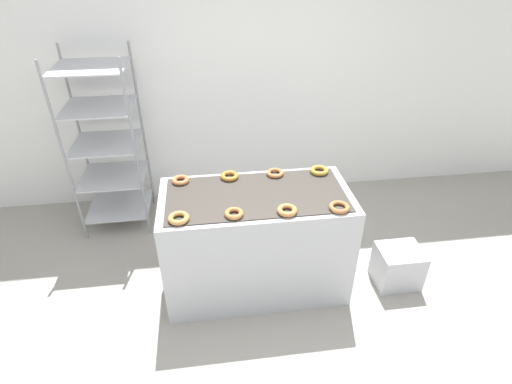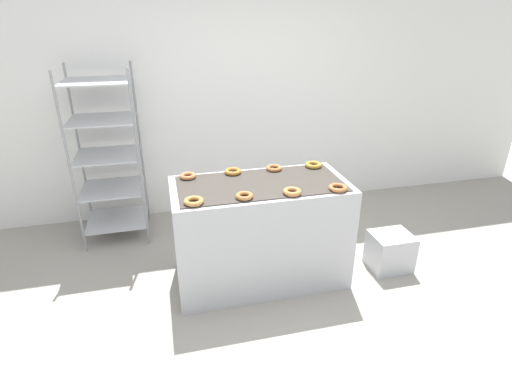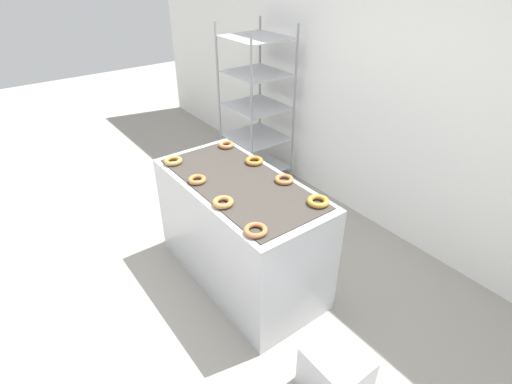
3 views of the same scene
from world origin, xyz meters
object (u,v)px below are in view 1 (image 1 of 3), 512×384
fryer_machine (256,242)px  donut_near_midleft (234,213)px  donut_far_midleft (230,176)px  donut_near_midright (287,210)px  glaze_bin (398,266)px  donut_far_right (319,171)px  donut_far_midright (275,173)px  donut_near_right (339,207)px  donut_far_left (181,180)px  baking_rack_cart (107,143)px  donut_near_left (179,218)px

fryer_machine → donut_near_midleft: donut_near_midleft is taller
donut_near_midleft → donut_far_midleft: size_ratio=0.92×
donut_near_midright → donut_far_midleft: 0.63m
fryer_machine → glaze_bin: fryer_machine is taller
fryer_machine → donut_far_right: size_ratio=9.69×
glaze_bin → donut_far_midright: 1.31m
glaze_bin → donut_near_right: 0.99m
donut_near_right → donut_far_right: bearing=90.2°
donut_far_left → baking_rack_cart: bearing=130.0°
donut_far_midleft → donut_far_right: bearing=-0.9°
donut_near_left → donut_far_left: size_ratio=1.07×
fryer_machine → donut_near_midright: 0.57m
donut_far_midright → donut_near_midright: bearing=-90.8°
donut_near_left → fryer_machine: bearing=24.0°
baking_rack_cart → donut_near_left: (0.71, -1.34, 0.04)m
glaze_bin → donut_far_midright: (-1.00, 0.41, 0.75)m
baking_rack_cart → donut_far_right: baking_rack_cart is taller
donut_near_midleft → donut_far_midright: bearing=53.7°
fryer_machine → donut_near_right: bearing=-25.7°
donut_near_left → donut_near_right: size_ratio=1.00×
fryer_machine → donut_far_midright: 0.57m
baking_rack_cart → donut_far_midleft: 1.37m
fryer_machine → donut_near_left: donut_near_left is taller
donut_near_midleft → donut_near_left: bearing=-179.4°
donut_near_left → donut_far_right: 1.21m
donut_far_midright → donut_far_right: bearing=-1.9°
donut_far_midright → donut_far_right: donut_far_right is taller
donut_near_left → donut_near_midright: size_ratio=1.03×
glaze_bin → fryer_machine: bearing=173.2°
donut_far_right → glaze_bin: bearing=-31.8°
donut_far_midright → donut_near_left: bearing=-145.5°
donut_near_left → donut_near_midright: (0.74, -0.01, 0.00)m
donut_near_left → donut_far_left: 0.50m
donut_near_midleft → donut_far_right: bearing=34.1°
baking_rack_cart → donut_near_midleft: (1.08, -1.34, 0.04)m
glaze_bin → donut_near_right: (-0.63, -0.12, 0.75)m
fryer_machine → glaze_bin: bearing=-6.8°
baking_rack_cart → donut_far_left: (0.71, -0.85, 0.04)m
donut_near_left → baking_rack_cart: bearing=117.8°
donut_near_left → donut_near_midright: bearing=-0.7°
fryer_machine → baking_rack_cart: 1.73m
baking_rack_cart → donut_far_midleft: baking_rack_cart is taller
fryer_machine → donut_near_midright: size_ratio=10.17×
donut_near_midleft → donut_far_midleft: (0.01, 0.51, 0.00)m
baking_rack_cart → donut_far_midleft: bearing=-37.4°
glaze_bin → donut_far_midright: bearing=157.8°
fryer_machine → donut_near_right: (0.55, -0.26, 0.47)m
donut_near_right → donut_near_left: bearing=179.1°
baking_rack_cart → donut_far_left: 1.10m
donut_far_left → donut_near_right: bearing=-25.0°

